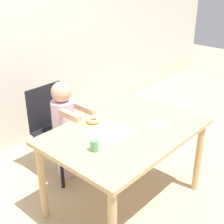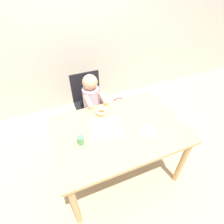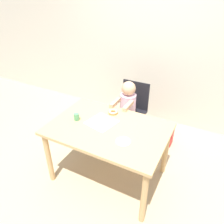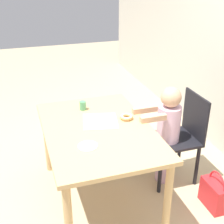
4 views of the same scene
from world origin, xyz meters
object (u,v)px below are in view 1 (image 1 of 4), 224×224
Objects in this scene: chair at (56,130)px; cup at (94,145)px; handbag at (85,136)px; donut at (93,120)px; child_figure at (64,129)px.

cup is at bearing -110.34° from chair.
handbag is 1.42m from cup.
donut is 0.44m from cup.
donut is (-0.01, -0.54, 0.29)m from chair.
handbag is (0.49, 0.12, -0.33)m from chair.
donut is 0.32× the size of handbag.
cup is at bearing -129.50° from handbag.
chair reaches higher than handbag.
child_figure is 8.53× the size of donut.
cup is (-0.81, -0.98, 0.64)m from handbag.
chair is 0.89× the size of child_figure.
child_figure is 2.74× the size of handbag.
cup is (-0.30, -0.32, 0.02)m from donut.
handbag is at bearing 27.26° from child_figure.
chair is 7.62× the size of donut.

